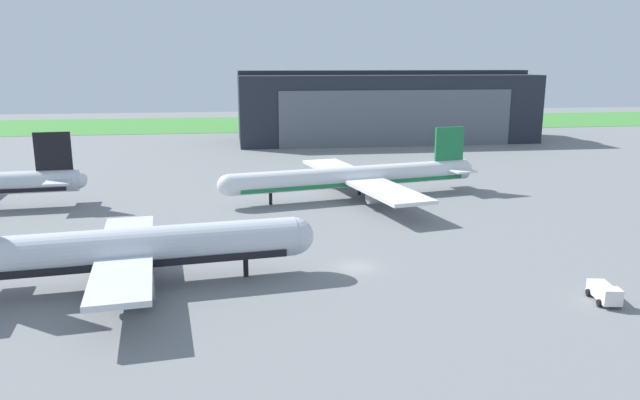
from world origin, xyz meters
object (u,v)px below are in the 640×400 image
Objects in this scene: airliner_far_right at (356,177)px; ops_van at (605,292)px; maintenance_hangar at (384,107)px; airliner_near_left at (134,250)px.

airliner_far_right is 50.82m from ops_van.
airliner_far_right is (-23.91, -74.68, -6.11)m from maintenance_hangar.
ops_van is (-9.25, -123.28, -8.70)m from maintenance_hangar.
airliner_far_right is 9.73× the size of ops_van.
airliner_far_right is at bearing 106.79° from ops_van.
airliner_near_left is at bearing -129.51° from airliner_far_right.
airliner_far_right reaches higher than ops_van.
maintenance_hangar is 125.22m from airliner_near_left.
maintenance_hangar is 1.85× the size of airliner_far_right.
maintenance_hangar is 78.66m from airliner_far_right.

